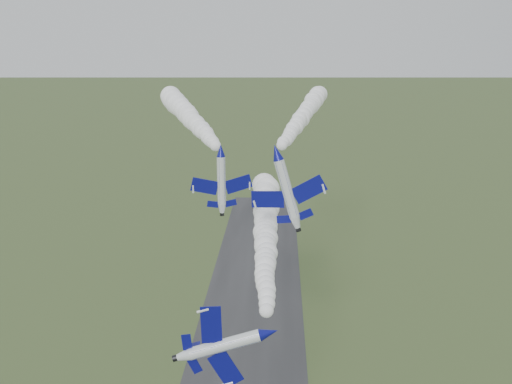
# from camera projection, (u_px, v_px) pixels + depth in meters

# --- Properties ---
(runway) EXTENTS (24.00, 260.00, 0.04)m
(runway) POSITION_uv_depth(u_px,v_px,m) (244.00, 381.00, 107.60)
(runway) COLOR #2C2C2E
(runway) RESTS_ON ground
(jet_lead) EXTENTS (3.76, 12.57, 10.01)m
(jet_lead) POSITION_uv_depth(u_px,v_px,m) (269.00, 333.00, 64.91)
(jet_lead) COLOR silver
(smoke_trail_jet_lead) EXTENTS (9.82, 56.92, 5.08)m
(smoke_trail_jet_lead) POSITION_uv_depth(u_px,v_px,m) (266.00, 233.00, 94.93)
(smoke_trail_jet_lead) COLOR silver
(jet_pair_left) EXTENTS (9.67, 11.25, 2.81)m
(jet_pair_left) POSITION_uv_depth(u_px,v_px,m) (221.00, 150.00, 87.04)
(jet_pair_left) COLOR silver
(smoke_trail_jet_pair_left) EXTENTS (22.68, 63.72, 5.33)m
(smoke_trail_jet_pair_left) POSITION_uv_depth(u_px,v_px,m) (188.00, 115.00, 119.24)
(smoke_trail_jet_pair_left) COLOR silver
(jet_pair_right) EXTENTS (11.65, 14.40, 4.49)m
(jet_pair_right) POSITION_uv_depth(u_px,v_px,m) (276.00, 152.00, 87.43)
(jet_pair_right) COLOR silver
(smoke_trail_jet_pair_right) EXTENTS (12.14, 67.28, 4.44)m
(smoke_trail_jet_pair_right) POSITION_uv_depth(u_px,v_px,m) (305.00, 114.00, 122.89)
(smoke_trail_jet_pair_right) COLOR silver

